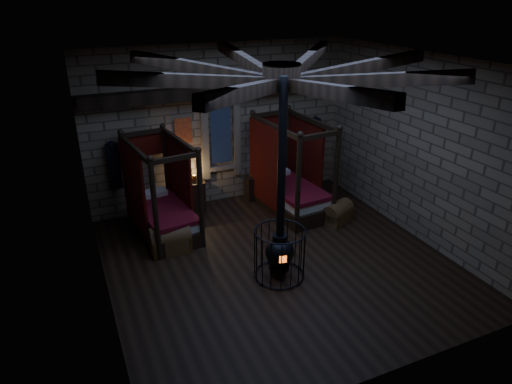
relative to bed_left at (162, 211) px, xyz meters
name	(u,v)px	position (x,y,z in m)	size (l,w,h in m)	color
room	(279,87)	(1.94, -2.20, 3.18)	(7.02, 7.02, 4.29)	black
bed_left	(162,211)	(0.00, 0.00, 0.00)	(1.42, 2.31, 2.29)	black
bed_right	(289,188)	(3.36, -0.11, 0.03)	(1.42, 2.41, 2.42)	black
trunk_left	(170,240)	(-0.06, -0.95, -0.28)	(0.89, 0.59, 0.64)	brown
trunk_right	(338,213)	(4.13, -1.27, -0.32)	(0.88, 0.74, 0.55)	brown
nightstand_left	(195,195)	(1.07, 0.86, -0.15)	(0.53, 0.51, 0.99)	black
nightstand_right	(253,187)	(2.72, 0.84, -0.21)	(0.44, 0.42, 0.75)	black
stove	(280,249)	(1.73, -2.80, 0.07)	(1.04, 1.04, 4.05)	black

